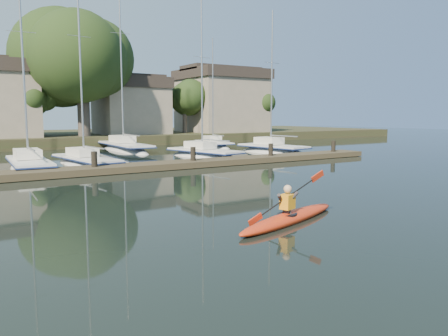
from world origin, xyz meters
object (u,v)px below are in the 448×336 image
sailboat_1 (29,173)px  sailboat_6 (125,153)px  sailboat_7 (214,149)px  sailboat_4 (273,155)px  kayak (290,216)px  sailboat_2 (86,168)px  dock (147,166)px  sailboat_3 (204,160)px

sailboat_1 → sailboat_6: size_ratio=0.78×
sailboat_1 → sailboat_7: (18.04, 9.37, 0.01)m
sailboat_4 → sailboat_1: bearing=174.3°
kayak → sailboat_1: size_ratio=0.36×
sailboat_1 → sailboat_2: size_ratio=0.99×
sailboat_2 → sailboat_7: size_ratio=1.17×
dock → sailboat_7: sailboat_7 is taller
dock → sailboat_7: size_ratio=2.94×
kayak → sailboat_1: bearing=86.6°
sailboat_1 → sailboat_3: (12.10, 0.83, -0.01)m
dock → sailboat_6: sailboat_6 is taller
sailboat_2 → sailboat_6: sailboat_6 is taller
dock → sailboat_1: sailboat_1 is taller
sailboat_4 → sailboat_6: 12.96m
sailboat_1 → sailboat_3: bearing=5.9°
dock → sailboat_1: (-5.70, 3.77, -0.39)m
sailboat_2 → sailboat_4: 15.50m
sailboat_2 → sailboat_6: (5.94, 9.66, -0.03)m
sailboat_7 → dock: bearing=-124.3°
kayak → sailboat_2: (-1.30, 17.66, -0.36)m
sailboat_3 → sailboat_7: (5.94, 8.54, 0.02)m
kayak → sailboat_2: size_ratio=0.36×
sailboat_3 → sailboat_7: 10.40m
sailboat_2 → sailboat_1: bearing=175.3°
sailboat_2 → sailboat_6: 11.34m
sailboat_3 → sailboat_4: bearing=-9.8°
sailboat_2 → sailboat_7: (14.77, 9.18, -0.00)m
sailboat_1 → kayak: bearing=-73.4°
sailboat_1 → dock: bearing=-31.5°
sailboat_3 → kayak: bearing=-124.2°
dock → sailboat_3: sailboat_3 is taller
sailboat_1 → sailboat_4: size_ratio=1.05×
sailboat_3 → sailboat_4: 6.64m
kayak → sailboat_1: sailboat_1 is taller
sailboat_4 → sailboat_7: sailboat_4 is taller
sailboat_3 → sailboat_7: sailboat_3 is taller
sailboat_3 → sailboat_7: bearing=43.4°
sailboat_1 → sailboat_6: (9.21, 9.85, -0.02)m
dock → sailboat_6: (3.51, 13.62, -0.40)m
sailboat_1 → sailboat_2: 3.27m
dock → sailboat_7: (12.34, 13.14, -0.38)m
sailboat_1 → sailboat_7: 20.33m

